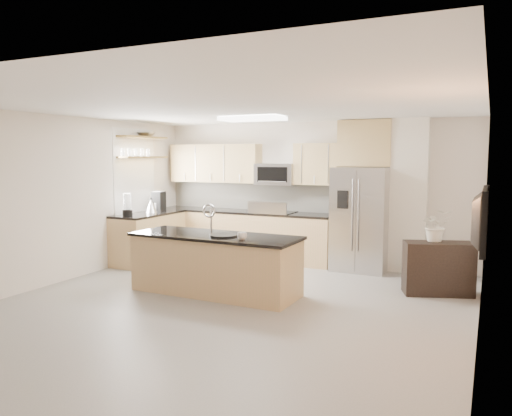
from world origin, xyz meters
The scene contains 27 objects.
floor centered at (0.00, 0.00, 0.00)m, with size 6.50×6.50×0.00m, color gray.
ceiling centered at (0.00, 0.00, 2.60)m, with size 6.00×6.50×0.02m, color white.
wall_back centered at (0.00, 3.25, 1.30)m, with size 6.00×0.02×2.60m, color silver.
wall_front centered at (0.00, -3.25, 1.30)m, with size 6.00×0.02×2.60m, color silver.
wall_left centered at (-3.00, 0.00, 1.30)m, with size 0.02×6.50×2.60m, color silver.
wall_right centered at (3.00, 0.00, 1.30)m, with size 0.02×6.50×2.60m, color silver.
back_counter centered at (-1.23, 2.93, 0.47)m, with size 3.55×0.66×1.44m.
left_counter centered at (-2.67, 1.85, 0.46)m, with size 0.66×1.50×0.92m.
range centered at (-0.60, 2.92, 0.47)m, with size 0.76×0.64×1.14m.
upper_cabinets centered at (-1.30, 3.09, 1.83)m, with size 3.50×0.33×0.75m.
microwave centered at (-0.60, 3.04, 1.63)m, with size 0.76×0.40×0.40m.
refrigerator centered at (1.06, 2.87, 0.89)m, with size 0.92×0.78×1.78m.
partition_column centered at (1.82, 3.10, 1.30)m, with size 0.60×0.30×2.60m, color white.
window centered at (-2.98, 1.85, 1.65)m, with size 0.04×1.15×1.65m.
shelf_lower centered at (-2.85, 1.95, 1.95)m, with size 0.30×1.20×0.04m, color olive.
shelf_upper centered at (-2.85, 1.95, 2.32)m, with size 0.30×1.20×0.04m, color olive.
ceiling_fixture centered at (-0.40, 1.60, 2.56)m, with size 1.00×0.50×0.06m, color white.
island centered at (-0.47, 0.52, 0.43)m, with size 2.48×0.95×1.28m.
credenza centered at (2.44, 1.82, 0.38)m, with size 0.94×0.40×0.75m, color black.
cup centered at (0.07, 0.29, 0.90)m, with size 0.13×0.13×0.10m, color white.
platter centered at (-0.30, 0.46, 0.86)m, with size 0.40×0.40×0.02m, color black.
blender centered at (-2.67, 1.27, 1.09)m, with size 0.17×0.17×0.40m.
kettle centered at (-2.62, 1.88, 1.05)m, with size 0.23×0.23×0.29m.
coffee_maker centered at (-2.69, 2.20, 1.10)m, with size 0.23×0.27×0.37m.
bowl centered at (-2.85, 2.07, 2.39)m, with size 0.40×0.40×0.10m, color #ACACAF.
flower_vase centered at (2.38, 1.87, 1.10)m, with size 0.63×0.54×0.69m, color beige.
television centered at (2.91, -0.20, 1.35)m, with size 1.08×0.14×0.62m, color black.
Camera 1 is at (3.06, -5.60, 1.98)m, focal length 35.00 mm.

